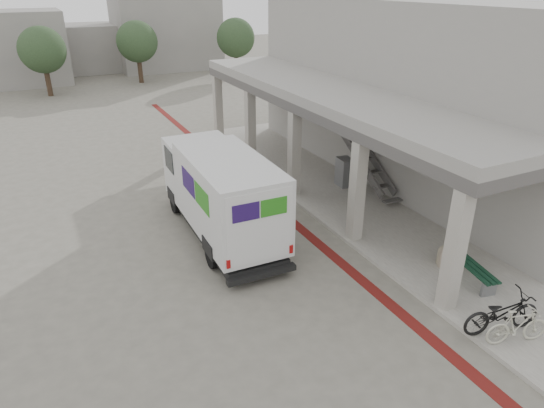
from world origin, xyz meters
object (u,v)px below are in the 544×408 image
fedex_truck (220,191)px  bicycle_cream (518,326)px  bench (470,268)px  bicycle_black (502,313)px  utility_cabinet (345,172)px

fedex_truck → bicycle_cream: fedex_truck is taller
bench → bicycle_black: bicycle_black is taller
bicycle_black → bench: bearing=-16.8°
bench → bicycle_cream: bearing=-102.8°
utility_cabinet → bicycle_cream: 9.68m
fedex_truck → bicycle_cream: (4.01, -8.06, -0.96)m
fedex_truck → bicycle_black: size_ratio=3.49×
fedex_truck → bicycle_black: bearing=-61.0°
fedex_truck → bench: 7.71m
utility_cabinet → fedex_truck: bearing=-161.4°
fedex_truck → bicycle_cream: size_ratio=4.49×
bench → bicycle_cream: 2.61m
bench → bicycle_cream: size_ratio=1.37×
fedex_truck → bicycle_black: fedex_truck is taller
bench → bicycle_black: size_ratio=1.06×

